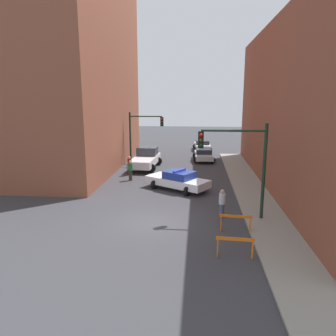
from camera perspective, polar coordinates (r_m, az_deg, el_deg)
The scene contains 14 objects.
ground_plane at distance 18.00m, azimuth -2.63°, elevation -9.45°, with size 120.00×120.00×0.00m, color #38383D.
sidewalk_right at distance 18.25m, azimuth 17.33°, elevation -9.51°, with size 2.40×44.00×0.12m.
building_corner_left at distance 34.15m, azimuth -21.04°, elevation 20.15°, with size 14.00×20.00×23.62m.
traffic_light_near at distance 17.91m, azimuth 12.84°, elevation 1.90°, with size 3.64×0.35×5.20m.
traffic_light_far at distance 32.90m, azimuth -4.73°, elevation 6.51°, with size 3.44×0.35×5.20m.
police_car at distance 23.91m, azimuth 1.72°, elevation -2.12°, with size 4.96×4.07×1.52m.
white_truck at distance 31.40m, azimuth -3.89°, elevation 1.66°, with size 2.86×5.52×1.90m.
parked_car_near at distance 35.05m, azimuth 6.23°, elevation 2.34°, with size 2.40×4.37×1.31m.
parked_car_mid at distance 41.98m, azimuth 5.98°, elevation 3.97°, with size 2.47×4.41×1.31m.
pedestrian_crossing at distance 26.69m, azimuth -6.57°, elevation -0.37°, with size 0.42×0.42×1.66m.
pedestrian_corner at distance 28.55m, azimuth -6.69°, elevation 0.45°, with size 0.46×0.46×1.66m.
pedestrian_sidewalk at distance 18.60m, azimuth 9.39°, elevation -6.06°, with size 0.50×0.50×1.66m.
barrier_front at distance 14.38m, azimuth 11.59°, elevation -12.82°, with size 1.60×0.25×0.90m.
barrier_mid at distance 16.91m, azimuth 11.68°, elevation -8.92°, with size 1.60×0.29×0.90m.
Camera 1 is at (2.31, -16.57, 6.64)m, focal length 35.00 mm.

